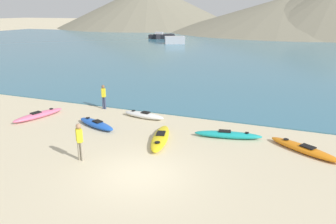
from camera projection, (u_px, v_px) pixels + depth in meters
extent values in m
plane|color=beige|center=(139.00, 175.00, 13.12)|extent=(400.00, 400.00, 0.00)
cube|color=teal|center=(261.00, 52.00, 50.98)|extent=(160.00, 70.00, 0.06)
cone|color=gray|center=(149.00, 6.00, 121.28)|extent=(66.61, 66.61, 15.30)
cone|color=gray|center=(286.00, 14.00, 96.36)|extent=(69.12, 69.12, 9.95)
cone|color=gray|center=(326.00, 9.00, 93.87)|extent=(69.91, 69.91, 13.01)
cone|color=gray|center=(336.00, 10.00, 87.69)|extent=(58.08, 58.08, 12.48)
ellipsoid|color=yellow|center=(160.00, 138.00, 16.45)|extent=(1.63, 3.62, 0.31)
cube|color=black|center=(161.00, 133.00, 16.57)|extent=(0.57, 0.72, 0.05)
cylinder|color=black|center=(157.00, 142.00, 15.48)|extent=(0.27, 0.27, 0.02)
ellipsoid|color=orange|center=(304.00, 149.00, 15.14)|extent=(3.38, 2.47, 0.32)
cube|color=black|center=(308.00, 147.00, 14.95)|extent=(0.75, 0.67, 0.05)
cylinder|color=black|center=(286.00, 139.00, 15.83)|extent=(0.25, 0.25, 0.02)
ellipsoid|color=#E5668C|center=(39.00, 115.00, 19.95)|extent=(1.47, 3.37, 0.34)
cube|color=black|center=(36.00, 113.00, 19.77)|extent=(0.50, 0.67, 0.05)
cylinder|color=black|center=(51.00, 109.00, 20.60)|extent=(0.23, 0.23, 0.02)
ellipsoid|color=blue|center=(96.00, 124.00, 18.38)|extent=(2.99, 1.71, 0.35)
cube|color=black|center=(98.00, 121.00, 18.23)|extent=(0.63, 0.54, 0.05)
cylinder|color=black|center=(88.00, 118.00, 18.85)|extent=(0.24, 0.24, 0.02)
ellipsoid|color=white|center=(144.00, 115.00, 19.93)|extent=(2.80, 0.98, 0.35)
cube|color=black|center=(146.00, 112.00, 19.81)|extent=(0.53, 0.42, 0.05)
cylinder|color=black|center=(134.00, 110.00, 20.22)|extent=(0.23, 0.23, 0.02)
ellipsoid|color=teal|center=(228.00, 135.00, 16.81)|extent=(3.47, 1.22, 0.35)
cube|color=black|center=(225.00, 131.00, 16.78)|extent=(0.67, 0.43, 0.05)
cylinder|color=black|center=(247.00, 133.00, 16.58)|extent=(0.20, 0.20, 0.02)
cylinder|color=gray|center=(79.00, 151.00, 14.28)|extent=(0.13, 0.13, 0.86)
cylinder|color=gray|center=(82.00, 151.00, 14.23)|extent=(0.13, 0.13, 0.86)
cube|color=yellow|center=(79.00, 136.00, 14.03)|extent=(0.29, 0.30, 0.61)
cylinder|color=yellow|center=(77.00, 135.00, 14.07)|extent=(0.09, 0.09, 0.58)
cylinder|color=yellow|center=(82.00, 136.00, 13.98)|extent=(0.09, 0.09, 0.58)
sphere|color=#A37A5B|center=(78.00, 126.00, 13.91)|extent=(0.23, 0.23, 0.23)
cylinder|color=#384260|center=(103.00, 103.00, 21.70)|extent=(0.12, 0.12, 0.82)
cylinder|color=#384260|center=(105.00, 103.00, 21.65)|extent=(0.12, 0.12, 0.82)
cube|color=yellow|center=(103.00, 93.00, 21.47)|extent=(0.27, 0.25, 0.58)
cylinder|color=yellow|center=(102.00, 92.00, 21.51)|extent=(0.09, 0.09, 0.55)
cylinder|color=yellow|center=(105.00, 93.00, 21.42)|extent=(0.09, 0.09, 0.55)
sphere|color=brown|center=(103.00, 87.00, 21.35)|extent=(0.22, 0.22, 0.22)
cube|color=black|center=(164.00, 36.00, 73.33)|extent=(3.82, 4.62, 1.01)
cube|color=black|center=(162.00, 37.00, 72.82)|extent=(5.90, 2.21, 0.86)
cube|color=silver|center=(159.00, 33.00, 72.73)|extent=(1.83, 1.08, 0.60)
cube|color=#B2B2B7|center=(175.00, 40.00, 62.21)|extent=(4.18, 3.37, 1.39)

